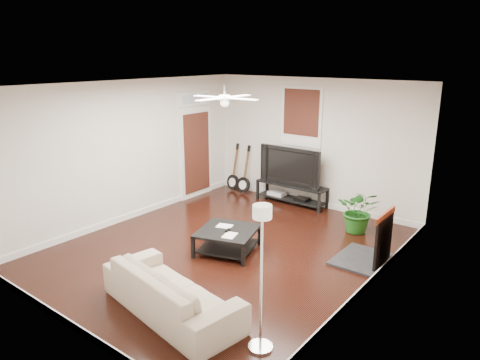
% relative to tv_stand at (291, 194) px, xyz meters
% --- Properties ---
extents(room, '(5.01, 6.01, 2.81)m').
position_rel_tv_stand_xyz_m(room, '(0.37, -2.78, 1.17)').
color(room, black).
rests_on(room, ground).
extents(brick_accent, '(0.02, 2.20, 2.80)m').
position_rel_tv_stand_xyz_m(brick_accent, '(2.86, -1.78, 1.17)').
color(brick_accent, brown).
rests_on(brick_accent, floor).
extents(fireplace, '(0.80, 1.10, 0.92)m').
position_rel_tv_stand_xyz_m(fireplace, '(2.57, -1.78, 0.23)').
color(fireplace, black).
rests_on(fireplace, floor).
extents(window_back, '(1.00, 0.06, 1.30)m').
position_rel_tv_stand_xyz_m(window_back, '(0.07, 0.19, 1.72)').
color(window_back, '#3F1911').
rests_on(window_back, wall_back).
extents(door_left, '(0.08, 1.00, 2.50)m').
position_rel_tv_stand_xyz_m(door_left, '(-2.09, -0.88, 1.02)').
color(door_left, white).
rests_on(door_left, wall_left).
extents(tv_stand, '(1.66, 0.44, 0.46)m').
position_rel_tv_stand_xyz_m(tv_stand, '(0.00, 0.00, 0.00)').
color(tv_stand, black).
rests_on(tv_stand, floor).
extents(tv, '(1.48, 0.19, 0.85)m').
position_rel_tv_stand_xyz_m(tv, '(-0.00, 0.02, 0.66)').
color(tv, black).
rests_on(tv, tv_stand).
extents(coffee_table, '(1.18, 1.18, 0.39)m').
position_rel_tv_stand_xyz_m(coffee_table, '(0.47, -2.86, -0.04)').
color(coffee_table, black).
rests_on(coffee_table, floor).
extents(sofa, '(2.25, 1.18, 0.63)m').
position_rel_tv_stand_xyz_m(sofa, '(1.07, -4.74, 0.08)').
color(sofa, '#C1AE91').
rests_on(sofa, floor).
extents(floor_lamp, '(0.33, 0.33, 1.75)m').
position_rel_tv_stand_xyz_m(floor_lamp, '(2.42, -4.64, 0.64)').
color(floor_lamp, silver).
rests_on(floor_lamp, floor).
extents(potted_plant, '(0.94, 0.87, 0.86)m').
position_rel_tv_stand_xyz_m(potted_plant, '(1.89, -0.67, 0.20)').
color(potted_plant, '#1D601B').
rests_on(potted_plant, floor).
extents(guitar_left, '(0.39, 0.29, 1.19)m').
position_rel_tv_stand_xyz_m(guitar_left, '(-1.67, -0.03, 0.36)').
color(guitar_left, black).
rests_on(guitar_left, floor).
extents(guitar_right, '(0.37, 0.26, 1.19)m').
position_rel_tv_stand_xyz_m(guitar_right, '(-1.32, -0.06, 0.36)').
color(guitar_right, black).
rests_on(guitar_right, floor).
extents(ceiling_fan, '(1.24, 1.24, 0.32)m').
position_rel_tv_stand_xyz_m(ceiling_fan, '(0.37, -2.78, 2.37)').
color(ceiling_fan, white).
rests_on(ceiling_fan, ceiling).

